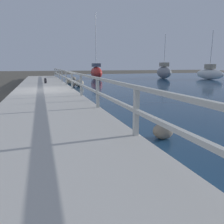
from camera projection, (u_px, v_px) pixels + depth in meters
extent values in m
plane|color=#4C473D|center=(45.00, 95.00, 13.25)|extent=(120.00, 120.00, 0.00)
cube|color=beige|center=(45.00, 92.00, 13.21)|extent=(3.53, 36.00, 0.33)
cube|color=beige|center=(136.00, 111.00, 4.53)|extent=(0.10, 0.10, 1.06)
cube|color=beige|center=(98.00, 93.00, 7.54)|extent=(0.10, 0.10, 1.06)
cube|color=beige|center=(81.00, 85.00, 10.55)|extent=(0.10, 0.10, 1.06)
cube|color=beige|center=(72.00, 80.00, 13.57)|extent=(0.10, 0.10, 1.06)
cube|color=beige|center=(66.00, 78.00, 16.58)|extent=(0.10, 0.10, 1.06)
cube|color=beige|center=(62.00, 76.00, 19.59)|extent=(0.10, 0.10, 1.06)
cube|color=beige|center=(59.00, 74.00, 22.61)|extent=(0.10, 0.10, 1.06)
cube|color=beige|center=(57.00, 73.00, 25.62)|extent=(0.10, 0.10, 1.06)
cube|color=beige|center=(55.00, 72.00, 28.63)|extent=(0.10, 0.10, 1.06)
cube|color=beige|center=(72.00, 72.00, 13.46)|extent=(0.09, 32.50, 0.08)
cube|color=beige|center=(72.00, 80.00, 13.57)|extent=(0.09, 32.50, 0.08)
ellipsoid|color=slate|center=(163.00, 131.00, 5.39)|extent=(0.51, 0.46, 0.38)
ellipsoid|color=slate|center=(73.00, 79.00, 25.52)|extent=(0.62, 0.56, 0.47)
ellipsoid|color=gray|center=(69.00, 81.00, 21.06)|extent=(0.75, 0.67, 0.56)
ellipsoid|color=gray|center=(79.00, 83.00, 18.39)|extent=(0.79, 0.71, 0.59)
ellipsoid|color=gray|center=(73.00, 85.00, 18.60)|extent=(0.37, 0.33, 0.27)
cylinder|color=black|center=(46.00, 81.00, 17.80)|extent=(0.20, 0.20, 0.31)
sphere|color=black|center=(45.00, 79.00, 17.76)|extent=(0.18, 0.18, 0.18)
ellipsoid|color=red|center=(96.00, 73.00, 29.10)|extent=(1.31, 4.09, 1.56)
cube|color=#4C566B|center=(96.00, 65.00, 28.89)|extent=(0.90, 1.61, 0.45)
cylinder|color=silver|center=(96.00, 40.00, 28.23)|extent=(0.09, 0.09, 6.68)
ellipsoid|color=white|center=(209.00, 74.00, 27.74)|extent=(1.03, 4.54, 1.32)
cube|color=#9E937F|center=(210.00, 66.00, 27.54)|extent=(0.67, 1.35, 0.59)
cylinder|color=silver|center=(212.00, 50.00, 27.11)|extent=(0.09, 0.09, 4.65)
ellipsoid|color=gray|center=(164.00, 72.00, 30.11)|extent=(2.07, 4.95, 1.59)
cube|color=#9E937F|center=(164.00, 65.00, 29.89)|extent=(1.14, 1.95, 0.54)
cylinder|color=silver|center=(165.00, 51.00, 29.50)|extent=(0.09, 0.09, 4.25)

